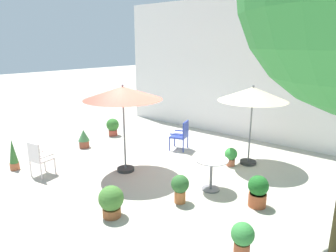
{
  "coord_description": "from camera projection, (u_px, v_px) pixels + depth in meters",
  "views": [
    {
      "loc": [
        5.1,
        -5.62,
        3.19
      ],
      "look_at": [
        0.0,
        0.58,
        1.04
      ],
      "focal_mm": 32.75,
      "sensor_mm": 36.0,
      "label": 1
    }
  ],
  "objects": [
    {
      "name": "ground_plane",
      "position": [
        154.0,
        168.0,
        8.15
      ],
      "size": [
        60.0,
        60.0,
        0.0
      ],
      "primitive_type": "plane",
      "color": "#B2AD9E"
    },
    {
      "name": "villa_facade",
      "position": [
        234.0,
        68.0,
        10.67
      ],
      "size": [
        9.41,
        0.3,
        4.76
      ],
      "primitive_type": "cube",
      "color": "white",
      "rests_on": "ground"
    },
    {
      "name": "patio_umbrella_0",
      "position": [
        123.0,
        94.0,
        7.46
      ],
      "size": [
        1.94,
        1.94,
        2.26
      ],
      "color": "#2D2D2D",
      "rests_on": "ground"
    },
    {
      "name": "patio_umbrella_1",
      "position": [
        253.0,
        95.0,
        7.96
      ],
      "size": [
        1.82,
        1.82,
        2.17
      ],
      "color": "#2D2D2D",
      "rests_on": "ground"
    },
    {
      "name": "cafe_table_0",
      "position": [
        211.0,
        169.0,
        6.81
      ],
      "size": [
        0.74,
        0.74,
        0.73
      ],
      "color": "silver",
      "rests_on": "ground"
    },
    {
      "name": "patio_chair_0",
      "position": [
        182.0,
        134.0,
        9.44
      ],
      "size": [
        0.61,
        0.62,
        0.92
      ],
      "color": "#2A3DA1",
      "rests_on": "ground"
    },
    {
      "name": "patio_chair_1",
      "position": [
        39.0,
        157.0,
        7.52
      ],
      "size": [
        0.5,
        0.51,
        0.89
      ],
      "color": "white",
      "rests_on": "ground"
    },
    {
      "name": "potted_plant_0",
      "position": [
        242.0,
        238.0,
        4.64
      ],
      "size": [
        0.36,
        0.36,
        0.6
      ],
      "color": "#A45131",
      "rests_on": "ground"
    },
    {
      "name": "potted_plant_1",
      "position": [
        84.0,
        138.0,
        9.69
      ],
      "size": [
        0.36,
        0.36,
        0.59
      ],
      "color": "brown",
      "rests_on": "ground"
    },
    {
      "name": "potted_plant_2",
      "position": [
        180.0,
        187.0,
        6.3
      ],
      "size": [
        0.38,
        0.38,
        0.61
      ],
      "color": "#BE6939",
      "rests_on": "ground"
    },
    {
      "name": "potted_plant_3",
      "position": [
        258.0,
        190.0,
        6.16
      ],
      "size": [
        0.41,
        0.41,
        0.66
      ],
      "color": "#AA512E",
      "rests_on": "ground"
    },
    {
      "name": "potted_plant_4",
      "position": [
        13.0,
        155.0,
        7.96
      ],
      "size": [
        0.23,
        0.23,
        0.83
      ],
      "color": "#B25F3A",
      "rests_on": "ground"
    },
    {
      "name": "potted_plant_5",
      "position": [
        111.0,
        201.0,
        5.78
      ],
      "size": [
        0.48,
        0.48,
        0.62
      ],
      "color": "#94532D",
      "rests_on": "ground"
    },
    {
      "name": "potted_plant_6",
      "position": [
        231.0,
        156.0,
        8.25
      ],
      "size": [
        0.34,
        0.34,
        0.5
      ],
      "color": "#BE6647",
      "rests_on": "ground"
    },
    {
      "name": "potted_plant_7",
      "position": [
        113.0,
        126.0,
        10.96
      ],
      "size": [
        0.45,
        0.45,
        0.63
      ],
      "color": "#B14938",
      "rests_on": "ground"
    }
  ]
}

